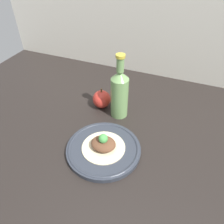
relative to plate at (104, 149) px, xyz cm
name	(u,v)px	position (x,y,z in cm)	size (l,w,h in cm)	color
ground_plane	(113,132)	(-0.85, 12.60, -3.16)	(180.00, 110.00, 4.00)	black
plate	(104,149)	(0.00, 0.00, 0.00)	(28.61, 28.61, 2.19)	#2D333D
plated_food	(103,144)	(0.00, 0.00, 2.60)	(16.65, 16.65, 6.72)	beige
cider_bottle	(120,93)	(-2.20, 22.97, 10.79)	(7.68, 7.68, 29.58)	#729E5B
apple	(102,99)	(-11.92, 25.36, 3.12)	(8.56, 8.56, 10.19)	red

